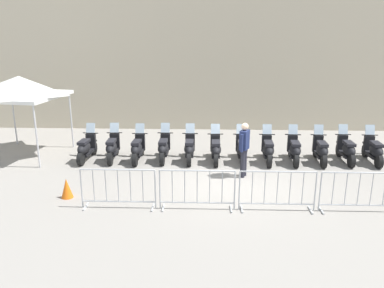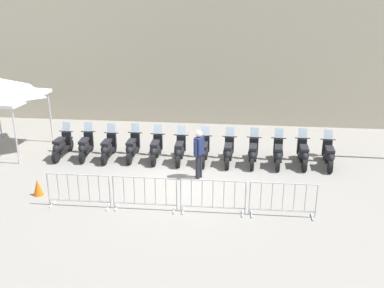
{
  "view_description": "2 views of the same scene",
  "coord_description": "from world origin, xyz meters",
  "views": [
    {
      "loc": [
        0.74,
        -11.19,
        4.37
      ],
      "look_at": [
        -1.42,
        1.08,
        0.8
      ],
      "focal_mm": 36.36,
      "sensor_mm": 36.0,
      "label": 1
    },
    {
      "loc": [
        3.55,
        -13.75,
        6.65
      ],
      "look_at": [
        -0.08,
        1.14,
        0.97
      ],
      "focal_mm": 43.06,
      "sensor_mm": 36.0,
      "label": 2
    }
  ],
  "objects": [
    {
      "name": "motorcycle_11",
      "position": [
        4.71,
        2.55,
        0.45
      ],
      "size": [
        0.57,
        1.73,
        1.24
      ],
      "color": "black",
      "rests_on": "ground"
    },
    {
      "name": "ground_plane",
      "position": [
        0.0,
        0.0,
        0.0
      ],
      "size": [
        120.0,
        120.0,
        0.0
      ],
      "primitive_type": "plane",
      "color": "gray"
    },
    {
      "name": "motorcycle_8",
      "position": [
        2.0,
        2.13,
        0.45
      ],
      "size": [
        0.56,
        1.73,
        1.24
      ],
      "color": "black",
      "rests_on": "ground"
    },
    {
      "name": "motorcycle_2",
      "position": [
        -3.41,
        1.34,
        0.45
      ],
      "size": [
        0.6,
        1.72,
        1.24
      ],
      "color": "black",
      "rests_on": "ground"
    },
    {
      "name": "canopy_tent",
      "position": [
        -7.7,
        1.35,
        2.52
      ],
      "size": [
        2.73,
        2.73,
        2.91
      ],
      "color": "silver",
      "rests_on": "ground"
    },
    {
      "name": "barrier_segment_1",
      "position": [
        -0.72,
        -2.14,
        0.52
      ],
      "size": [
        1.92,
        0.68,
        1.07
      ],
      "color": "#B2B5B7",
      "rests_on": "ground"
    },
    {
      "name": "motorcycle_6",
      "position": [
        0.2,
        1.87,
        0.45
      ],
      "size": [
        0.61,
        1.72,
        1.24
      ],
      "color": "black",
      "rests_on": "ground"
    },
    {
      "name": "barrier_segment_0",
      "position": [
        -2.73,
        -2.42,
        0.52
      ],
      "size": [
        1.92,
        0.68,
        1.07
      ],
      "color": "#B2B5B7",
      "rests_on": "ground"
    },
    {
      "name": "motorcycle_5",
      "position": [
        -0.7,
        1.74,
        0.45
      ],
      "size": [
        0.62,
        1.72,
        1.24
      ],
      "color": "black",
      "rests_on": "ground"
    },
    {
      "name": "motorcycle_9",
      "position": [
        2.9,
        2.26,
        0.45
      ],
      "size": [
        0.56,
        1.73,
        1.24
      ],
      "color": "black",
      "rests_on": "ground"
    },
    {
      "name": "motorcycle_3",
      "position": [
        -2.52,
        1.58,
        0.45
      ],
      "size": [
        0.6,
        1.72,
        1.24
      ],
      "color": "black",
      "rests_on": "ground"
    },
    {
      "name": "officer_near_row_end",
      "position": [
        0.33,
        0.45,
        0.98
      ],
      "size": [
        0.31,
        0.53,
        1.73
      ],
      "color": "#23232D",
      "rests_on": "ground"
    },
    {
      "name": "motorcycle_0",
      "position": [
        -5.22,
        1.09,
        0.45
      ],
      "size": [
        0.56,
        1.73,
        1.24
      ],
      "color": "black",
      "rests_on": "ground"
    },
    {
      "name": "motorcycle_4",
      "position": [
        -1.61,
        1.65,
        0.45
      ],
      "size": [
        0.62,
        1.72,
        1.24
      ],
      "color": "black",
      "rests_on": "ground"
    },
    {
      "name": "motorcycle_7",
      "position": [
        1.1,
        2.0,
        0.45
      ],
      "size": [
        0.57,
        1.73,
        1.24
      ],
      "color": "black",
      "rests_on": "ground"
    },
    {
      "name": "barrier_segment_2",
      "position": [
        1.28,
        -1.87,
        0.52
      ],
      "size": [
        1.92,
        0.68,
        1.07
      ],
      "color": "#B2B5B7",
      "rests_on": "ground"
    },
    {
      "name": "motorcycle_1",
      "position": [
        -4.32,
        1.28,
        0.45
      ],
      "size": [
        0.67,
        1.72,
        1.24
      ],
      "color": "black",
      "rests_on": "ground"
    },
    {
      "name": "barrier_segment_3",
      "position": [
        3.28,
        -1.59,
        0.52
      ],
      "size": [
        1.92,
        0.68,
        1.07
      ],
      "color": "#B2B5B7",
      "rests_on": "ground"
    },
    {
      "name": "traffic_cone",
      "position": [
        -4.36,
        -2.04,
        0.28
      ],
      "size": [
        0.32,
        0.32,
        0.55
      ],
      "primitive_type": "cone",
      "color": "orange",
      "rests_on": "ground"
    },
    {
      "name": "motorcycle_10",
      "position": [
        3.8,
        2.46,
        0.45
      ],
      "size": [
        0.61,
        1.72,
        1.24
      ],
      "color": "black",
      "rests_on": "ground"
    }
  ]
}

